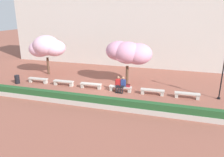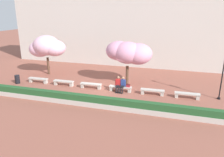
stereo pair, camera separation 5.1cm
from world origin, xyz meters
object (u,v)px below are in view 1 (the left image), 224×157
(stone_bench_far_east, at_px, (187,95))
(cherry_tree_secondary, at_px, (47,47))
(stone_bench_near_east, at_px, (120,88))
(stone_bench_near_west, at_px, (64,82))
(stone_bench_center, at_px, (91,85))
(trash_bin, at_px, (17,79))
(stone_bench_west_end, at_px, (38,80))
(person_seated_left, at_px, (118,83))
(lamp_post_with_banner, at_px, (224,66))
(stone_bench_east_end, at_px, (152,91))
(person_seated_right, at_px, (123,84))
(handbag, at_px, (128,86))
(cherry_tree_main, at_px, (129,53))

(stone_bench_far_east, relative_size, cherry_tree_secondary, 0.46)
(stone_bench_near_east, bearing_deg, stone_bench_near_west, 180.00)
(stone_bench_center, bearing_deg, trash_bin, -174.31)
(stone_bench_west_end, relative_size, person_seated_left, 1.47)
(stone_bench_west_end, bearing_deg, stone_bench_near_east, 0.00)
(stone_bench_center, relative_size, stone_bench_far_east, 1.00)
(lamp_post_with_banner, bearing_deg, stone_bench_near_east, -175.66)
(stone_bench_east_end, relative_size, lamp_post_with_banner, 0.43)
(stone_bench_near_west, bearing_deg, cherry_tree_secondary, 138.84)
(stone_bench_west_end, relative_size, stone_bench_near_east, 1.00)
(stone_bench_west_end, height_order, stone_bench_near_west, same)
(person_seated_left, distance_m, person_seated_right, 0.39)
(handbag, height_order, cherry_tree_secondary, cherry_tree_secondary)
(stone_bench_west_end, relative_size, person_seated_right, 1.47)
(stone_bench_east_end, bearing_deg, trash_bin, -176.75)
(handbag, bearing_deg, stone_bench_center, -179.88)
(stone_bench_west_end, bearing_deg, stone_bench_east_end, 0.00)
(stone_bench_near_west, relative_size, lamp_post_with_banner, 0.43)
(stone_bench_near_east, bearing_deg, stone_bench_far_east, 0.00)
(stone_bench_center, bearing_deg, cherry_tree_main, 36.84)
(person_seated_right, relative_size, cherry_tree_main, 0.31)
(handbag, relative_size, lamp_post_with_banner, 0.08)
(stone_bench_far_east, bearing_deg, stone_bench_near_west, 180.00)
(stone_bench_near_east, distance_m, person_seated_left, 0.44)
(cherry_tree_secondary, bearing_deg, stone_bench_near_west, -41.16)
(stone_bench_near_west, height_order, stone_bench_near_east, same)
(stone_bench_center, relative_size, trash_bin, 2.43)
(stone_bench_east_end, bearing_deg, stone_bench_west_end, 180.00)
(cherry_tree_main, xyz_separation_m, lamp_post_with_banner, (7.45, -1.53, -0.30))
(stone_bench_near_west, bearing_deg, trash_bin, -170.94)
(stone_bench_center, height_order, stone_bench_near_east, same)
(stone_bench_far_east, distance_m, trash_bin, 14.96)
(stone_bench_far_east, distance_m, person_seated_left, 5.49)
(lamp_post_with_banner, bearing_deg, stone_bench_far_east, -166.13)
(cherry_tree_main, xyz_separation_m, cherry_tree_secondary, (-8.75, 0.78, -0.04))
(stone_bench_near_east, height_order, stone_bench_east_end, same)
(stone_bench_far_east, bearing_deg, stone_bench_west_end, 180.00)
(person_seated_left, bearing_deg, cherry_tree_main, 80.35)
(cherry_tree_main, bearing_deg, stone_bench_far_east, -22.40)
(stone_bench_near_west, height_order, cherry_tree_secondary, cherry_tree_secondary)
(stone_bench_center, height_order, lamp_post_with_banner, lamp_post_with_banner)
(person_seated_right, bearing_deg, stone_bench_near_east, 164.57)
(stone_bench_west_end, height_order, trash_bin, trash_bin)
(stone_bench_near_east, bearing_deg, trash_bin, -175.86)
(person_seated_right, bearing_deg, stone_bench_west_end, 179.62)
(stone_bench_center, xyz_separation_m, stone_bench_east_end, (5.28, 0.00, 0.00))
(stone_bench_near_east, bearing_deg, person_seated_right, -15.43)
(cherry_tree_secondary, bearing_deg, handbag, -17.32)
(handbag, distance_m, trash_bin, 10.34)
(cherry_tree_main, relative_size, cherry_tree_secondary, 1.02)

